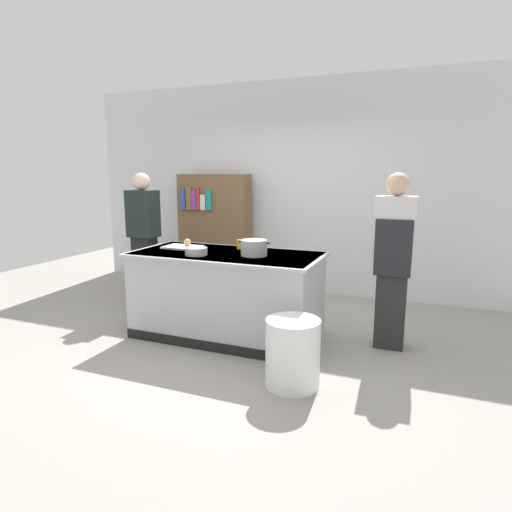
% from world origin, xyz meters
% --- Properties ---
extents(ground_plane, '(10.00, 10.00, 0.00)m').
position_xyz_m(ground_plane, '(0.00, 0.00, 0.00)').
color(ground_plane, '#9E9991').
extents(back_wall, '(6.40, 0.12, 3.00)m').
position_xyz_m(back_wall, '(0.00, 2.10, 1.50)').
color(back_wall, silver).
rests_on(back_wall, ground_plane).
extents(counter_island, '(1.98, 0.98, 0.90)m').
position_xyz_m(counter_island, '(0.00, -0.00, 0.47)').
color(counter_island, '#B7BABF').
rests_on(counter_island, ground_plane).
extents(cutting_board, '(0.40, 0.28, 0.02)m').
position_xyz_m(cutting_board, '(-0.58, 0.09, 0.91)').
color(cutting_board, silver).
rests_on(cutting_board, counter_island).
extents(onion, '(0.08, 0.08, 0.08)m').
position_xyz_m(onion, '(-0.55, 0.14, 0.96)').
color(onion, tan).
rests_on(onion, cutting_board).
extents(stock_pot, '(0.33, 0.26, 0.16)m').
position_xyz_m(stock_pot, '(0.32, -0.03, 0.98)').
color(stock_pot, '#B7BABF').
rests_on(stock_pot, counter_island).
extents(mixing_bowl, '(0.23, 0.23, 0.08)m').
position_xyz_m(mixing_bowl, '(-0.23, -0.23, 0.94)').
color(mixing_bowl, '#B7BABF').
rests_on(mixing_bowl, counter_island).
extents(juice_cup, '(0.07, 0.07, 0.10)m').
position_xyz_m(juice_cup, '(0.03, 0.28, 0.95)').
color(juice_cup, yellow).
rests_on(juice_cup, counter_island).
extents(trash_bin, '(0.44, 0.44, 0.56)m').
position_xyz_m(trash_bin, '(0.98, -0.81, 0.28)').
color(trash_bin, white).
rests_on(trash_bin, ground_plane).
extents(person_chef, '(0.38, 0.25, 1.72)m').
position_xyz_m(person_chef, '(1.63, 0.32, 0.91)').
color(person_chef, '#272727').
rests_on(person_chef, ground_plane).
extents(person_guest, '(0.38, 0.24, 1.72)m').
position_xyz_m(person_guest, '(-1.51, 0.65, 0.91)').
color(person_guest, black).
rests_on(person_guest, ground_plane).
extents(bookshelf, '(1.10, 0.31, 1.70)m').
position_xyz_m(bookshelf, '(-1.07, 1.80, 0.85)').
color(bookshelf, brown).
rests_on(bookshelf, ground_plane).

